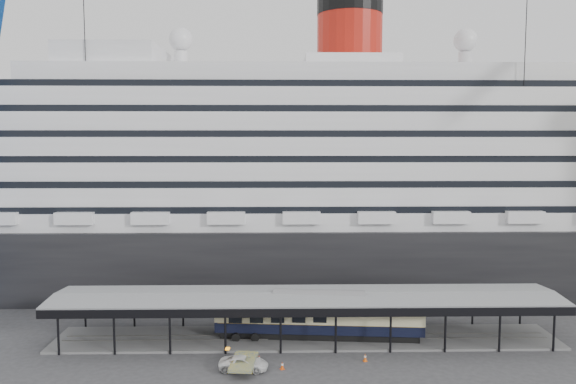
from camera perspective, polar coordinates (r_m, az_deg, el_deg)
The scene contains 8 objects.
ground at distance 60.49m, azimuth 2.11°, elevation -16.34°, with size 200.00×200.00×0.00m, color #353537.
cruise_ship at distance 88.28m, azimuth 1.02°, elevation 2.74°, with size 130.00×30.00×43.90m.
platform_canopy at distance 64.38m, azimuth 1.86°, elevation -12.75°, with size 56.00×9.18×5.30m.
port_truck at distance 57.15m, azimuth -4.52°, elevation -16.97°, with size 2.20×4.78×1.33m, color silver.
pullman_carriage at distance 64.35m, azimuth 3.15°, elevation -12.40°, with size 23.26×5.01×22.67m.
traffic_cone_left at distance 59.08m, azimuth -2.96°, elevation -16.53°, with size 0.46×0.46×0.69m.
traffic_cone_mid at distance 57.28m, azimuth -0.60°, elevation -17.20°, with size 0.53×0.53×0.79m.
traffic_cone_right at distance 59.63m, azimuth 7.84°, elevation -16.32°, with size 0.49×0.49×0.78m.
Camera 1 is at (-3.22, -56.13, 22.32)m, focal length 35.00 mm.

